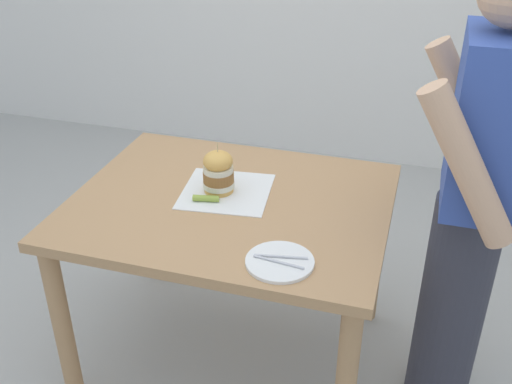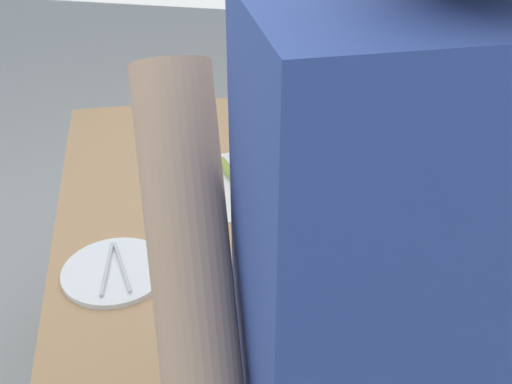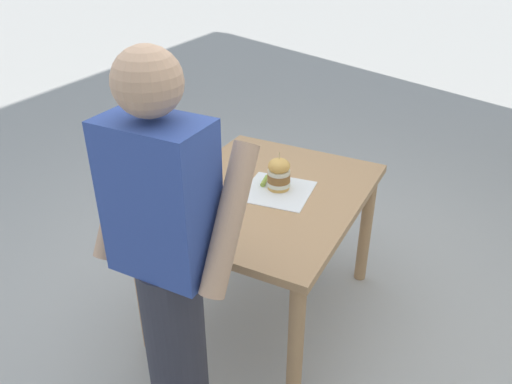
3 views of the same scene
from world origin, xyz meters
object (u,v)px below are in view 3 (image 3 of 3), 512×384
at_px(sandwich, 279,174).
at_px(side_plate_with_forks, 179,200).
at_px(diner_across_table, 169,268).
at_px(pickle_spear, 265,181).
at_px(patio_table, 265,211).

xyz_separation_m(sandwich, side_plate_with_forks, (0.38, 0.34, -0.08)).
bearing_deg(diner_across_table, pickle_spear, -85.86).
bearing_deg(patio_table, pickle_spear, -62.93).
bearing_deg(sandwich, side_plate_with_forks, 41.86).
bearing_deg(sandwich, patio_table, 53.20).
bearing_deg(pickle_spear, sandwich, 167.51).
height_order(pickle_spear, diner_across_table, diner_across_table).
height_order(pickle_spear, side_plate_with_forks, pickle_spear).
bearing_deg(patio_table, side_plate_with_forks, 39.84).
distance_m(sandwich, side_plate_with_forks, 0.52).
height_order(patio_table, diner_across_table, diner_across_table).
xyz_separation_m(pickle_spear, side_plate_with_forks, (0.29, 0.36, -0.01)).
distance_m(pickle_spear, side_plate_with_forks, 0.46).
xyz_separation_m(sandwich, diner_across_table, (0.02, 0.91, 0.02)).
distance_m(patio_table, side_plate_with_forks, 0.45).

